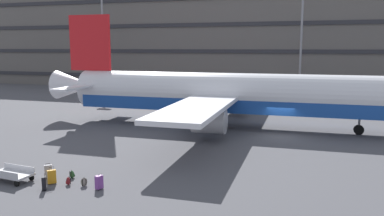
% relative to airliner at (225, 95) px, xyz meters
% --- Properties ---
extents(ground_plane, '(600.00, 600.00, 0.00)m').
position_rel_airliner_xyz_m(ground_plane, '(5.59, -2.35, -3.27)').
color(ground_plane, '#4C4C51').
extents(terminal_structure, '(150.82, 18.20, 19.28)m').
position_rel_airliner_xyz_m(terminal_structure, '(5.59, 41.29, 6.36)').
color(terminal_structure, '#605B56').
rests_on(terminal_structure, ground_plane).
extents(airliner, '(38.39, 30.82, 11.39)m').
position_rel_airliner_xyz_m(airliner, '(0.00, 0.00, 0.00)').
color(airliner, silver).
rests_on(airliner, ground_plane).
extents(light_mast_far_left, '(1.80, 0.50, 18.99)m').
position_rel_airliner_xyz_m(light_mast_far_left, '(-29.09, 27.66, 7.87)').
color(light_mast_far_left, gray).
rests_on(light_mast_far_left, ground_plane).
extents(light_mast_left, '(1.80, 0.50, 24.44)m').
position_rel_airliner_xyz_m(light_mast_left, '(6.55, 27.66, 10.67)').
color(light_mast_left, gray).
rests_on(light_mast_left, ground_plane).
extents(suitcase_red, '(0.43, 0.48, 1.01)m').
position_rel_airliner_xyz_m(suitcase_red, '(-6.11, -20.05, -2.85)').
color(suitcase_red, black).
rests_on(suitcase_red, ground_plane).
extents(suitcase_small, '(0.39, 0.47, 0.91)m').
position_rel_airliner_xyz_m(suitcase_small, '(-3.19, -19.07, -2.84)').
color(suitcase_small, '#72388C').
rests_on(suitcase_small, ground_plane).
extents(suitcase_navy, '(0.49, 0.45, 0.97)m').
position_rel_airliner_xyz_m(suitcase_navy, '(-7.12, -18.32, -2.83)').
color(suitcase_navy, gray).
rests_on(suitcase_navy, ground_plane).
extents(suitcase_silver, '(0.50, 0.49, 1.07)m').
position_rel_airliner_xyz_m(suitcase_silver, '(-6.30, -19.09, -2.83)').
color(suitcase_silver, orange).
rests_on(suitcase_silver, ground_plane).
extents(backpack_black, '(0.42, 0.40, 0.53)m').
position_rel_airliner_xyz_m(backpack_black, '(-5.75, -17.86, -3.04)').
color(backpack_black, '#264C26').
rests_on(backpack_black, ground_plane).
extents(backpack_laid_flat, '(0.41, 0.39, 0.55)m').
position_rel_airliner_xyz_m(backpack_laid_flat, '(-4.31, -18.85, -3.03)').
color(backpack_laid_flat, gray).
rests_on(backpack_laid_flat, ground_plane).
extents(backpack_purple, '(0.40, 0.37, 0.51)m').
position_rel_airliner_xyz_m(backpack_purple, '(-5.29, -18.96, -3.05)').
color(backpack_purple, maroon).
rests_on(backpack_purple, ground_plane).
extents(baggage_cart, '(3.36, 1.58, 0.82)m').
position_rel_airliner_xyz_m(baggage_cart, '(-8.97, -19.37, -2.85)').
color(baggage_cart, '#B7B7BC').
rests_on(baggage_cart, ground_plane).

